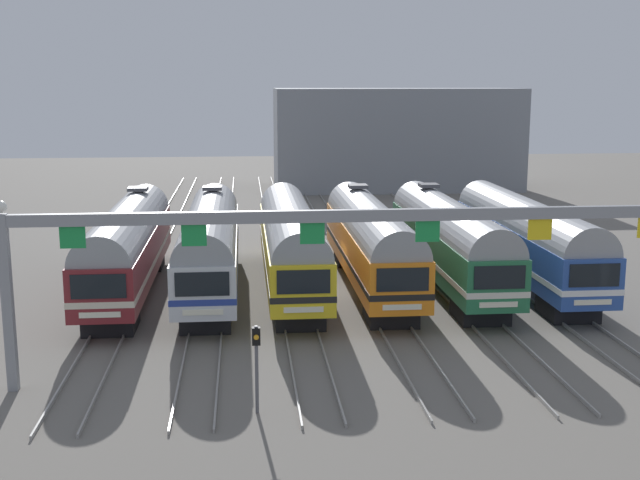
{
  "coord_description": "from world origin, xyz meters",
  "views": [
    {
      "loc": [
        -4.61,
        -42.82,
        11.09
      ],
      "look_at": [
        -0.52,
        0.69,
        2.6
      ],
      "focal_mm": 46.21,
      "sensor_mm": 36.0,
      "label": 1
    }
  ],
  "objects_px": {
    "commuter_train_green": "(448,239)",
    "commuter_train_blue": "(525,237)",
    "catenary_gantry": "(370,239)",
    "commuter_train_silver": "(210,243)",
    "commuter_train_yellow": "(291,241)",
    "commuter_train_orange": "(370,240)",
    "yard_signal_mast": "(256,353)",
    "commuter_train_maroon": "(128,244)"
  },
  "relations": [
    {
      "from": "commuter_train_maroon",
      "to": "commuter_train_blue",
      "type": "distance_m",
      "value": 21.34
    },
    {
      "from": "commuter_train_maroon",
      "to": "commuter_train_silver",
      "type": "xyz_separation_m",
      "value": [
        4.27,
        0.0,
        0.0
      ]
    },
    {
      "from": "commuter_train_blue",
      "to": "catenary_gantry",
      "type": "height_order",
      "value": "catenary_gantry"
    },
    {
      "from": "commuter_train_blue",
      "to": "yard_signal_mast",
      "type": "relative_size",
      "value": 5.9
    },
    {
      "from": "commuter_train_orange",
      "to": "catenary_gantry",
      "type": "distance_m",
      "value": 13.93
    },
    {
      "from": "yard_signal_mast",
      "to": "commuter_train_maroon",
      "type": "bearing_deg",
      "value": 111.27
    },
    {
      "from": "commuter_train_orange",
      "to": "yard_signal_mast",
      "type": "distance_m",
      "value": 17.65
    },
    {
      "from": "commuter_train_yellow",
      "to": "commuter_train_orange",
      "type": "height_order",
      "value": "commuter_train_orange"
    },
    {
      "from": "commuter_train_green",
      "to": "yard_signal_mast",
      "type": "xyz_separation_m",
      "value": [
        -10.67,
        -16.44,
        -0.55
      ]
    },
    {
      "from": "commuter_train_yellow",
      "to": "catenary_gantry",
      "type": "xyz_separation_m",
      "value": [
        2.13,
        -13.49,
        2.68
      ]
    },
    {
      "from": "commuter_train_orange",
      "to": "commuter_train_green",
      "type": "xyz_separation_m",
      "value": [
        4.27,
        0.0,
        0.0
      ]
    },
    {
      "from": "commuter_train_silver",
      "to": "commuter_train_green",
      "type": "height_order",
      "value": "same"
    },
    {
      "from": "commuter_train_blue",
      "to": "yard_signal_mast",
      "type": "distance_m",
      "value": 22.21
    },
    {
      "from": "catenary_gantry",
      "to": "commuter_train_orange",
      "type": "bearing_deg",
      "value": 81.02
    },
    {
      "from": "commuter_train_green",
      "to": "commuter_train_blue",
      "type": "relative_size",
      "value": 1.0
    },
    {
      "from": "commuter_train_blue",
      "to": "catenary_gantry",
      "type": "xyz_separation_m",
      "value": [
        -10.67,
        -13.49,
        2.68
      ]
    },
    {
      "from": "commuter_train_orange",
      "to": "commuter_train_green",
      "type": "distance_m",
      "value": 4.27
    },
    {
      "from": "commuter_train_orange",
      "to": "commuter_train_silver",
      "type": "bearing_deg",
      "value": 180.0
    },
    {
      "from": "yard_signal_mast",
      "to": "commuter_train_orange",
      "type": "bearing_deg",
      "value": 68.73
    },
    {
      "from": "commuter_train_silver",
      "to": "commuter_train_blue",
      "type": "xyz_separation_m",
      "value": [
        17.07,
        -0.0,
        -0.0
      ]
    },
    {
      "from": "commuter_train_maroon",
      "to": "commuter_train_yellow",
      "type": "height_order",
      "value": "commuter_train_maroon"
    },
    {
      "from": "commuter_train_silver",
      "to": "commuter_train_yellow",
      "type": "distance_m",
      "value": 4.27
    },
    {
      "from": "catenary_gantry",
      "to": "yard_signal_mast",
      "type": "height_order",
      "value": "catenary_gantry"
    },
    {
      "from": "commuter_train_yellow",
      "to": "commuter_train_green",
      "type": "bearing_deg",
      "value": 0.03
    },
    {
      "from": "commuter_train_yellow",
      "to": "yard_signal_mast",
      "type": "relative_size",
      "value": 5.9
    },
    {
      "from": "commuter_train_maroon",
      "to": "commuter_train_yellow",
      "type": "distance_m",
      "value": 8.53
    },
    {
      "from": "commuter_train_silver",
      "to": "catenary_gantry",
      "type": "height_order",
      "value": "catenary_gantry"
    },
    {
      "from": "commuter_train_maroon",
      "to": "yard_signal_mast",
      "type": "xyz_separation_m",
      "value": [
        6.4,
        -16.44,
        -0.55
      ]
    },
    {
      "from": "commuter_train_silver",
      "to": "yard_signal_mast",
      "type": "bearing_deg",
      "value": -82.61
    },
    {
      "from": "commuter_train_green",
      "to": "commuter_train_orange",
      "type": "bearing_deg",
      "value": 180.0
    },
    {
      "from": "commuter_train_green",
      "to": "catenary_gantry",
      "type": "bearing_deg",
      "value": -115.37
    },
    {
      "from": "commuter_train_yellow",
      "to": "commuter_train_blue",
      "type": "relative_size",
      "value": 1.0
    },
    {
      "from": "commuter_train_maroon",
      "to": "commuter_train_green",
      "type": "relative_size",
      "value": 1.0
    },
    {
      "from": "yard_signal_mast",
      "to": "catenary_gantry",
      "type": "bearing_deg",
      "value": 34.57
    },
    {
      "from": "commuter_train_orange",
      "to": "commuter_train_green",
      "type": "relative_size",
      "value": 1.0
    },
    {
      "from": "commuter_train_silver",
      "to": "yard_signal_mast",
      "type": "distance_m",
      "value": 16.59
    },
    {
      "from": "commuter_train_blue",
      "to": "catenary_gantry",
      "type": "distance_m",
      "value": 17.41
    },
    {
      "from": "commuter_train_yellow",
      "to": "catenary_gantry",
      "type": "distance_m",
      "value": 13.92
    },
    {
      "from": "commuter_train_orange",
      "to": "commuter_train_blue",
      "type": "height_order",
      "value": "commuter_train_orange"
    },
    {
      "from": "commuter_train_yellow",
      "to": "commuter_train_orange",
      "type": "bearing_deg",
      "value": 0.06
    },
    {
      "from": "catenary_gantry",
      "to": "commuter_train_maroon",
      "type": "bearing_deg",
      "value": 128.32
    },
    {
      "from": "commuter_train_maroon",
      "to": "commuter_train_blue",
      "type": "xyz_separation_m",
      "value": [
        21.34,
        -0.0,
        -0.0
      ]
    }
  ]
}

